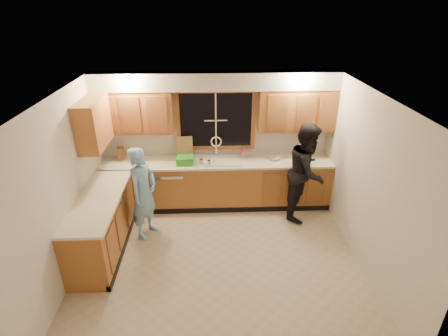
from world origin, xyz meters
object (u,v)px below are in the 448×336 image
object	(u,v)px
dishwasher	(172,187)
dish_crate	(185,160)
man	(143,193)
soap_bottle	(244,153)
stove	(91,248)
knife_block	(121,154)
bowl	(275,158)
woman	(307,172)
sink	(217,164)

from	to	relation	value
dishwasher	dish_crate	world-z (taller)	dish_crate
man	soap_bottle	distance (m)	2.02
dish_crate	stove	bearing A→B (deg)	-125.39
stove	soap_bottle	xyz separation A→B (m)	(2.32, 1.98, 0.56)
stove	soap_bottle	world-z (taller)	soap_bottle
knife_block	bowl	xyz separation A→B (m)	(2.81, -0.13, -0.09)
dishwasher	stove	xyz separation A→B (m)	(-0.95, -1.81, 0.04)
dish_crate	knife_block	bearing A→B (deg)	169.32
stove	woman	bearing A→B (deg)	22.90
stove	knife_block	xyz separation A→B (m)	(0.06, 1.96, 0.58)
stove	dish_crate	distance (m)	2.20
sink	dishwasher	bearing A→B (deg)	-179.01
knife_block	man	bearing A→B (deg)	-67.80
stove	knife_block	bearing A→B (deg)	88.16
dish_crate	woman	bearing A→B (deg)	-8.40
woman	stove	bearing A→B (deg)	139.69
dishwasher	woman	world-z (taller)	woman
dishwasher	stove	bearing A→B (deg)	-117.69
sink	dishwasher	size ratio (longest dim) A/B	1.05
soap_bottle	bowl	distance (m)	0.58
woman	bowl	world-z (taller)	woman
knife_block	bowl	size ratio (longest dim) A/B	1.10
sink	stove	distance (m)	2.60
woman	dish_crate	world-z (taller)	woman
sink	bowl	size ratio (longest dim) A/B	4.20
soap_bottle	bowl	world-z (taller)	soap_bottle
dishwasher	man	size ratio (longest dim) A/B	0.52
knife_block	bowl	bearing A→B (deg)	-8.40
sink	soap_bottle	bearing A→B (deg)	17.12
dishwasher	stove	size ratio (longest dim) A/B	0.91
dish_crate	man	bearing A→B (deg)	-127.89
dishwasher	man	bearing A→B (deg)	-111.31
man	dish_crate	xyz separation A→B (m)	(0.63, 0.80, 0.21)
man	soap_bottle	bearing A→B (deg)	-34.44
dishwasher	woman	size ratio (longest dim) A/B	0.47
dish_crate	soap_bottle	bearing A→B (deg)	12.85
bowl	sink	bearing A→B (deg)	-179.77
man	stove	bearing A→B (deg)	170.85
sink	bowl	world-z (taller)	sink
dishwasher	man	world-z (taller)	man
dishwasher	sink	bearing A→B (deg)	0.99
knife_block	soap_bottle	distance (m)	2.25
dishwasher	knife_block	distance (m)	1.09
sink	dish_crate	bearing A→B (deg)	-171.18
dishwasher	knife_block	size ratio (longest dim) A/B	3.63
soap_bottle	stove	bearing A→B (deg)	-139.43
man	sink	bearing A→B (deg)	-29.24
sink	dish_crate	distance (m)	0.59
stove	dish_crate	size ratio (longest dim) A/B	2.98
dish_crate	dishwasher	bearing A→B (deg)	165.53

